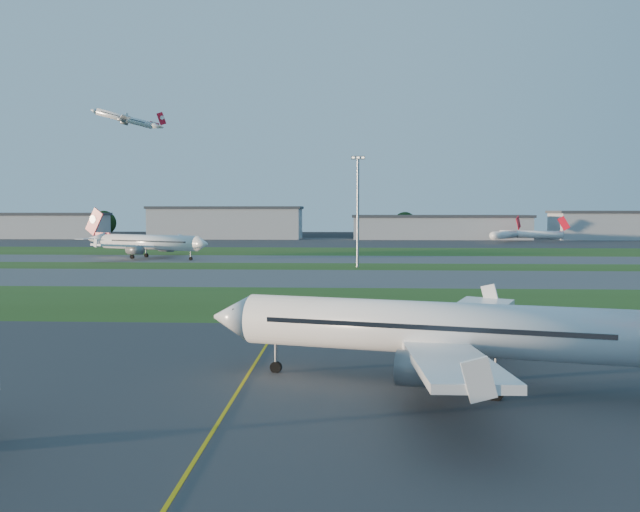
# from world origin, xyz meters

# --- Properties ---
(ground) EXTENTS (700.00, 700.00, 0.00)m
(ground) POSITION_xyz_m (0.00, 0.00, 0.00)
(ground) COLOR black
(ground) RESTS_ON ground
(apron_near) EXTENTS (300.00, 70.00, 0.01)m
(apron_near) POSITION_xyz_m (0.00, 0.00, 0.01)
(apron_near) COLOR #333335
(apron_near) RESTS_ON ground
(grass_strip_a) EXTENTS (300.00, 34.00, 0.01)m
(grass_strip_a) POSITION_xyz_m (0.00, 52.00, 0.01)
(grass_strip_a) COLOR #334C19
(grass_strip_a) RESTS_ON ground
(taxiway_a) EXTENTS (300.00, 32.00, 0.01)m
(taxiway_a) POSITION_xyz_m (0.00, 85.00, 0.01)
(taxiway_a) COLOR #515154
(taxiway_a) RESTS_ON ground
(grass_strip_b) EXTENTS (300.00, 18.00, 0.01)m
(grass_strip_b) POSITION_xyz_m (0.00, 110.00, 0.01)
(grass_strip_b) COLOR #334C19
(grass_strip_b) RESTS_ON ground
(taxiway_b) EXTENTS (300.00, 26.00, 0.01)m
(taxiway_b) POSITION_xyz_m (0.00, 132.00, 0.01)
(taxiway_b) COLOR #515154
(taxiway_b) RESTS_ON ground
(grass_strip_c) EXTENTS (300.00, 40.00, 0.01)m
(grass_strip_c) POSITION_xyz_m (0.00, 165.00, 0.01)
(grass_strip_c) COLOR #334C19
(grass_strip_c) RESTS_ON ground
(apron_far) EXTENTS (400.00, 80.00, 0.01)m
(apron_far) POSITION_xyz_m (0.00, 225.00, 0.01)
(apron_far) COLOR #333335
(apron_far) RESTS_ON ground
(yellow_line) EXTENTS (0.25, 60.00, 0.02)m
(yellow_line) POSITION_xyz_m (5.00, 0.00, 0.00)
(yellow_line) COLOR gold
(yellow_line) RESTS_ON ground
(airliner_parked) EXTENTS (38.43, 32.22, 12.18)m
(airliner_parked) POSITION_xyz_m (20.76, 9.77, 4.28)
(airliner_parked) COLOR white
(airliner_parked) RESTS_ON ground
(airliner_taxiing) EXTENTS (37.80, 32.17, 12.59)m
(airliner_taxiing) POSITION_xyz_m (-42.30, 132.17, 4.42)
(airliner_taxiing) COLOR white
(airliner_taxiing) RESTS_ON ground
(airliner_departing) EXTENTS (27.50, 23.05, 8.73)m
(airliner_departing) POSITION_xyz_m (-79.74, 219.88, 51.09)
(airliner_departing) COLOR white
(mini_jet_near) EXTENTS (18.37, 24.05, 9.48)m
(mini_jet_near) POSITION_xyz_m (78.19, 225.33, 3.28)
(mini_jet_near) COLOR white
(mini_jet_near) RESTS_ON ground
(mini_jet_far) EXTENTS (26.12, 14.92, 9.48)m
(mini_jet_far) POSITION_xyz_m (89.99, 230.53, 3.28)
(mini_jet_far) COLOR white
(mini_jet_far) RESTS_ON ground
(light_mast_centre) EXTENTS (3.20, 0.70, 25.80)m
(light_mast_centre) POSITION_xyz_m (15.00, 108.00, 14.81)
(light_mast_centre) COLOR gray
(light_mast_centre) RESTS_ON ground
(hangar_far_west) EXTENTS (91.80, 23.00, 12.20)m
(hangar_far_west) POSITION_xyz_m (-150.00, 255.00, 6.14)
(hangar_far_west) COLOR #ACB0B5
(hangar_far_west) RESTS_ON ground
(hangar_west) EXTENTS (71.40, 23.00, 15.20)m
(hangar_west) POSITION_xyz_m (-45.00, 255.00, 7.64)
(hangar_west) COLOR #ACB0B5
(hangar_west) RESTS_ON ground
(hangar_east) EXTENTS (81.60, 23.00, 11.20)m
(hangar_east) POSITION_xyz_m (55.00, 255.00, 5.64)
(hangar_east) COLOR #ACB0B5
(hangar_east) RESTS_ON ground
(tree_west) EXTENTS (12.10, 12.10, 13.20)m
(tree_west) POSITION_xyz_m (-110.00, 270.00, 7.14)
(tree_west) COLOR black
(tree_west) RESTS_ON ground
(tree_mid_west) EXTENTS (9.90, 9.90, 10.80)m
(tree_mid_west) POSITION_xyz_m (-20.00, 266.00, 5.84)
(tree_mid_west) COLOR black
(tree_mid_west) RESTS_ON ground
(tree_mid_east) EXTENTS (11.55, 11.55, 12.60)m
(tree_mid_east) POSITION_xyz_m (40.00, 269.00, 6.81)
(tree_mid_east) COLOR black
(tree_mid_east) RESTS_ON ground
(tree_east) EXTENTS (10.45, 10.45, 11.40)m
(tree_east) POSITION_xyz_m (115.00, 267.00, 6.16)
(tree_east) COLOR black
(tree_east) RESTS_ON ground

